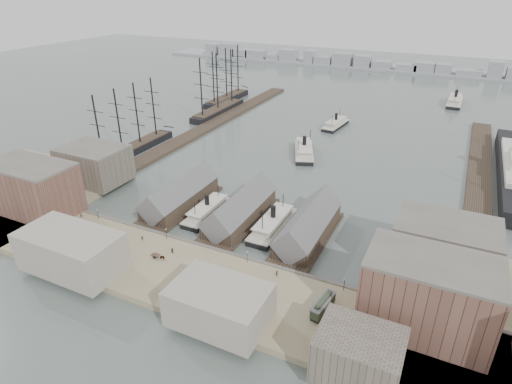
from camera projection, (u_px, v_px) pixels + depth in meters
The scene contains 41 objects.
ground at pixel (217, 244), 142.64m from camera, with size 900.00×900.00×0.00m, color #4A5551.
quay at pixel (182, 275), 126.11m from camera, with size 180.00×30.00×2.00m, color #8A7C5C.
seawall at pixel (208, 249), 137.94m from camera, with size 180.00×1.20×2.30m, color #59544C.
west_land at pixel (0, 197), 171.26m from camera, with size 70.00×80.00×2.00m, color #8A7C5C.
west_wharf at pixel (204, 129), 249.25m from camera, with size 10.00×220.00×1.60m, color #2D231C.
east_wharf at pixel (479, 182), 184.18m from camera, with size 10.00×180.00×1.60m, color #2D231C.
ferry_shed_west at pixel (180, 196), 164.29m from camera, with size 14.00×42.00×12.60m.
ferry_shed_center at pixel (240, 210), 154.13m from camera, with size 14.00×42.00×12.60m.
ferry_shed_east at pixel (308, 226), 143.98m from camera, with size 14.00×42.00×12.60m.
warehouse_west_front at pixel (33, 189), 155.41m from camera, with size 32.00×18.00×18.00m, color brown.
warehouse_west_back at pixel (95, 165), 180.42m from camera, with size 26.00×20.00×14.00m, color #60564C.
warehouse_east_front at pixel (427, 296), 102.06m from camera, with size 30.00×18.00×19.00m, color brown.
warehouse_east_back at pixel (444, 248), 123.88m from camera, with size 28.00×20.00×15.00m, color #60564C.
street_bldg_center at pixel (219, 305), 105.96m from camera, with size 24.00×16.00×10.00m, color gray.
street_bldg_west at pixel (71, 251), 125.04m from camera, with size 30.00×16.00×12.00m, color gray.
street_bldg_east at pixel (359, 355), 91.26m from camera, with size 18.00×14.00×11.00m, color #60564C.
lamp_post_far_w at pixel (97, 212), 152.48m from camera, with size 0.44×0.44×3.92m.
lamp_post_near_w at pixel (166, 232), 140.76m from camera, with size 0.44×0.44×3.92m.
lamp_post_near_e at pixel (247, 255), 129.04m from camera, with size 0.44×0.44×3.92m.
lamp_post_far_e at pixel (344, 282), 117.32m from camera, with size 0.44×0.44×3.92m.
far_shore at pixel (392, 66), 410.38m from camera, with size 500.00×40.00×15.72m.
ferry_docked_west at pixel (208, 210), 159.18m from camera, with size 7.57×25.22×9.01m.
ferry_docked_east at pixel (273, 224), 150.11m from camera, with size 8.25×27.51×9.82m.
ferry_open_near at pixel (304, 150), 213.67m from camera, with size 18.98×30.27×10.40m.
ferry_open_mid at pixel (336, 124), 253.66m from camera, with size 10.26×25.95×9.03m.
ferry_open_far at pixel (455, 101), 298.58m from camera, with size 9.49×30.94×11.03m.
sailing_ship_near at pixel (132, 148), 216.20m from camera, with size 8.29×57.09×34.07m.
sailing_ship_mid at pixel (218, 110), 278.58m from camera, with size 9.27×53.56×38.11m.
sailing_ship_far at pixel (227, 98), 306.33m from camera, with size 8.96×49.79×36.84m.
tram at pixel (323, 306), 110.14m from camera, with size 4.21×10.55×3.65m.
horse_cart_left at pixel (116, 239), 140.29m from camera, with size 4.77×1.93×1.63m.
horse_cart_center at pixel (160, 257), 131.25m from camera, with size 4.93×1.58×1.68m.
horse_cart_right at pixel (206, 285), 119.19m from camera, with size 4.69×2.03×1.52m.
pedestrian_0 at pixel (81, 215), 154.28m from camera, with size 0.62×0.45×1.70m, color black.
pedestrian_1 at pixel (89, 234), 143.27m from camera, with size 0.83×0.65×1.72m, color black.
pedestrian_2 at pixel (142, 238), 140.72m from camera, with size 1.03×0.59×1.60m, color black.
pedestrian_3 at pixel (127, 259), 130.37m from camera, with size 1.06×0.44×1.80m, color black.
pedestrian_4 at pixel (172, 250), 134.46m from camera, with size 0.85×0.56×1.75m, color black.
pedestrian_5 at pixel (201, 278), 122.10m from camera, with size 0.58×0.42×1.58m, color black.
pedestrian_6 at pixel (277, 273), 124.01m from camera, with size 0.86×0.67×1.77m, color black.
pedestrian_7 at pixel (256, 306), 111.66m from camera, with size 1.04×0.60×1.62m, color black.
Camera 1 is at (64.09, -101.93, 79.54)m, focal length 30.00 mm.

